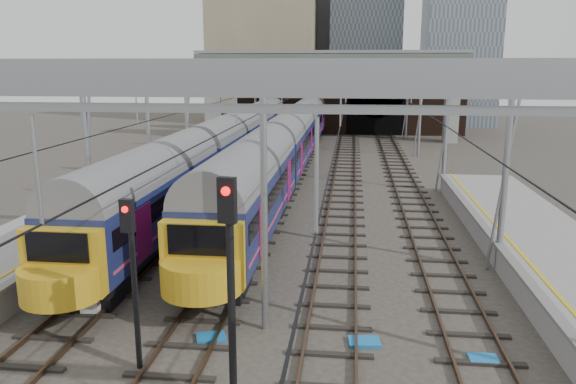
# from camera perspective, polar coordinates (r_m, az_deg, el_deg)

# --- Properties ---
(ground) EXTENTS (160.00, 160.00, 0.00)m
(ground) POSITION_cam_1_polar(r_m,az_deg,el_deg) (15.69, -3.50, -16.93)
(ground) COLOR #38332D
(ground) RESTS_ON ground
(tracks) EXTENTS (14.40, 80.00, 0.22)m
(tracks) POSITION_cam_1_polar(r_m,az_deg,el_deg) (29.55, 1.55, -2.44)
(tracks) COLOR #4C3828
(tracks) RESTS_ON ground
(overhead_line) EXTENTS (16.80, 80.00, 8.00)m
(overhead_line) POSITION_cam_1_polar(r_m,az_deg,el_deg) (35.00, 2.57, 10.79)
(overhead_line) COLOR gray
(overhead_line) RESTS_ON ground
(retaining_wall) EXTENTS (28.00, 2.75, 9.00)m
(retaining_wall) POSITION_cam_1_polar(r_m,az_deg,el_deg) (65.44, 5.71, 9.69)
(retaining_wall) COLOR black
(retaining_wall) RESTS_ON ground
(overbridge) EXTENTS (28.00, 3.00, 9.25)m
(overbridge) POSITION_cam_1_polar(r_m,az_deg,el_deg) (59.46, 4.29, 12.24)
(overbridge) COLOR gray
(overbridge) RESTS_ON ground
(train_main) EXTENTS (2.67, 61.75, 4.64)m
(train_main) POSITION_cam_1_polar(r_m,az_deg,el_deg) (47.05, 1.09, 6.22)
(train_main) COLOR black
(train_main) RESTS_ON ground
(train_second) EXTENTS (2.58, 44.76, 4.51)m
(train_second) POSITION_cam_1_polar(r_m,az_deg,el_deg) (38.42, -6.25, 4.59)
(train_second) COLOR black
(train_second) RESTS_ON ground
(signal_near_left) EXTENTS (0.35, 0.46, 4.60)m
(signal_near_left) POSITION_cam_1_polar(r_m,az_deg,el_deg) (14.68, -15.56, -6.97)
(signal_near_left) COLOR black
(signal_near_left) RESTS_ON ground
(signal_near_centre) EXTENTS (0.41, 0.49, 5.48)m
(signal_near_centre) POSITION_cam_1_polar(r_m,az_deg,el_deg) (12.45, -5.91, -7.80)
(signal_near_centre) COLOR black
(signal_near_centre) RESTS_ON ground
(relay_cabinet) EXTENTS (0.61, 0.52, 1.15)m
(relay_cabinet) POSITION_cam_1_polar(r_m,az_deg,el_deg) (19.23, -19.42, -9.95)
(relay_cabinet) COLOR silver
(relay_cabinet) RESTS_ON ground
(equip_cover_a) EXTENTS (0.98, 0.83, 0.10)m
(equip_cover_a) POSITION_cam_1_polar(r_m,az_deg,el_deg) (16.97, -7.83, -14.40)
(equip_cover_a) COLOR #1871BA
(equip_cover_a) RESTS_ON ground
(equip_cover_b) EXTENTS (0.95, 0.72, 0.11)m
(equip_cover_b) POSITION_cam_1_polar(r_m,az_deg,el_deg) (16.71, 7.75, -14.85)
(equip_cover_b) COLOR #1871BA
(equip_cover_b) RESTS_ON ground
(equip_cover_c) EXTENTS (0.78, 0.56, 0.09)m
(equip_cover_c) POSITION_cam_1_polar(r_m,az_deg,el_deg) (16.59, 19.23, -15.73)
(equip_cover_c) COLOR #1871BA
(equip_cover_c) RESTS_ON ground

